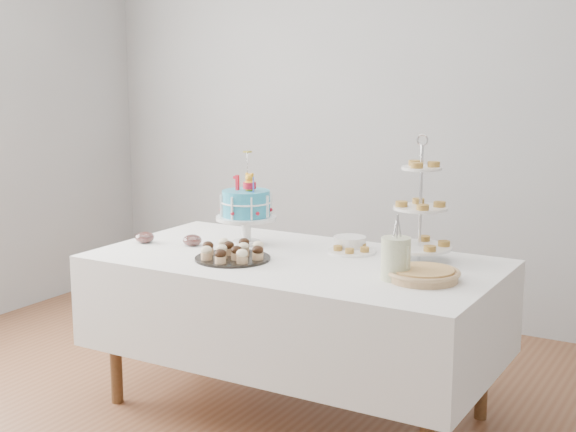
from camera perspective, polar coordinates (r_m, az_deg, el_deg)
The scene contains 11 objects.
walls at distance 3.47m, azimuth -1.96°, elevation 5.31°, with size 5.04×4.04×2.70m.
table at distance 3.88m, azimuth 0.49°, elevation -6.28°, with size 1.92×1.02×0.77m.
birthday_cake at distance 4.10m, azimuth -2.98°, elevation -0.24°, with size 0.31×0.31×0.48m.
cupcake_tray at distance 3.79m, azimuth -3.96°, elevation -2.52°, with size 0.36×0.36×0.08m.
pie at distance 3.47m, azimuth 9.58°, elevation -4.08°, with size 0.32×0.32×0.05m.
tiered_stand at distance 3.77m, azimuth 9.39°, elevation 0.52°, with size 0.31×0.31×0.60m.
plate_stack at distance 4.01m, azimuth 4.42°, elevation -1.91°, with size 0.16×0.16×0.06m.
pastry_plate at distance 3.94m, azimuth 4.56°, elevation -2.38°, with size 0.24×0.24×0.04m.
jam_bowl_a at distance 4.21m, azimuth -10.15°, elevation -1.52°, with size 0.10×0.10×0.06m.
jam_bowl_b at distance 4.11m, azimuth -6.82°, elevation -1.73°, with size 0.10×0.10×0.06m.
utensil_pitcher at distance 3.45m, azimuth 7.67°, elevation -2.90°, with size 0.13×0.13×0.28m.
Camera 1 is at (1.84, -2.92, 1.67)m, focal length 50.00 mm.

